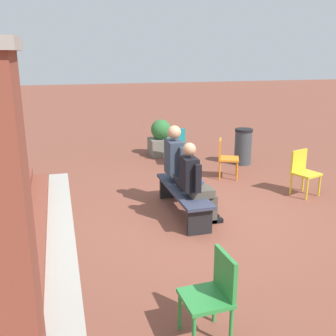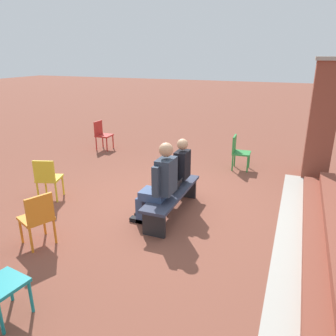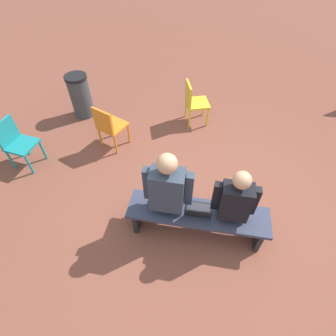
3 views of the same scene
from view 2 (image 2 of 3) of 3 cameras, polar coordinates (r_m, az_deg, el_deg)
ground_plane at (r=6.20m, az=-0.42°, el=-6.72°), size 60.00×60.00×0.00m
concrete_strip at (r=5.62m, az=20.27°, el=-10.92°), size 5.78×0.40×0.01m
brick_steps at (r=5.60m, az=26.10°, el=-10.47°), size 4.98×0.60×0.30m
brick_pillar_left_of_steps at (r=8.13m, az=25.30°, el=7.74°), size 0.64×0.64×2.67m
bench at (r=5.78m, az=0.76°, el=-4.89°), size 1.80×0.44×0.45m
person_student at (r=6.01m, az=1.55°, el=-0.36°), size 0.51×0.65×1.30m
person_adult at (r=5.31m, az=-1.46°, el=-2.49°), size 0.59×0.75×1.42m
laptop at (r=5.71m, az=0.87°, el=-3.58°), size 0.32×0.29×0.21m
plastic_chair_near_bench_left at (r=6.71m, az=-20.25°, el=-1.45°), size 0.53×0.53×0.84m
plastic_chair_foreground at (r=9.97m, az=-11.45°, el=5.94°), size 0.43×0.43×0.84m
plastic_chair_far_left at (r=8.21m, az=12.17°, el=3.03°), size 0.44×0.44×0.84m
plastic_chair_by_pillar at (r=5.18m, az=-21.73°, el=-7.82°), size 0.55×0.55×0.84m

